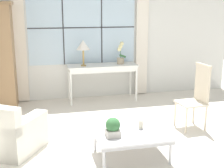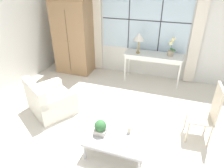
{
  "view_description": "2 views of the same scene",
  "coord_description": "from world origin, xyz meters",
  "px_view_note": "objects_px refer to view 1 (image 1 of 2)",
  "views": [
    {
      "loc": [
        -0.96,
        -4.0,
        2.08
      ],
      "look_at": [
        0.09,
        0.48,
        0.93
      ],
      "focal_mm": 50.0,
      "sensor_mm": 36.0,
      "label": 1
    },
    {
      "loc": [
        0.95,
        -2.51,
        2.74
      ],
      "look_at": [
        -0.09,
        0.54,
        0.93
      ],
      "focal_mm": 32.0,
      "sensor_mm": 36.0,
      "label": 2
    }
  ],
  "objects_px": {
    "potted_orchid": "(121,55)",
    "side_chair_wooden": "(197,94)",
    "potted_plant_small": "(113,127)",
    "coffee_table": "(131,136)",
    "console_table": "(102,68)",
    "table_lamp": "(83,46)",
    "armchair_upholstered": "(5,133)",
    "pillar_candle": "(141,125)"
  },
  "relations": [
    {
      "from": "side_chair_wooden",
      "to": "table_lamp",
      "type": "bearing_deg",
      "value": 131.41
    },
    {
      "from": "console_table",
      "to": "side_chair_wooden",
      "type": "height_order",
      "value": "side_chair_wooden"
    },
    {
      "from": "potted_orchid",
      "to": "console_table",
      "type": "bearing_deg",
      "value": -177.53
    },
    {
      "from": "potted_plant_small",
      "to": "pillar_candle",
      "type": "bearing_deg",
      "value": 20.07
    },
    {
      "from": "table_lamp",
      "to": "coffee_table",
      "type": "height_order",
      "value": "table_lamp"
    },
    {
      "from": "coffee_table",
      "to": "side_chair_wooden",
      "type": "bearing_deg",
      "value": 30.2
    },
    {
      "from": "potted_plant_small",
      "to": "pillar_candle",
      "type": "relative_size",
      "value": 1.89
    },
    {
      "from": "console_table",
      "to": "coffee_table",
      "type": "height_order",
      "value": "console_table"
    },
    {
      "from": "potted_orchid",
      "to": "potted_plant_small",
      "type": "xyz_separation_m",
      "value": [
        -0.85,
        -2.86,
        -0.51
      ]
    },
    {
      "from": "coffee_table",
      "to": "console_table",
      "type": "bearing_deg",
      "value": 86.85
    },
    {
      "from": "table_lamp",
      "to": "potted_orchid",
      "type": "xyz_separation_m",
      "value": [
        0.85,
        0.07,
        -0.25
      ]
    },
    {
      "from": "side_chair_wooden",
      "to": "coffee_table",
      "type": "bearing_deg",
      "value": -149.8
    },
    {
      "from": "potted_orchid",
      "to": "side_chair_wooden",
      "type": "xyz_separation_m",
      "value": [
        0.85,
        -1.99,
        -0.39
      ]
    },
    {
      "from": "console_table",
      "to": "potted_plant_small",
      "type": "distance_m",
      "value": 2.88
    },
    {
      "from": "table_lamp",
      "to": "coffee_table",
      "type": "distance_m",
      "value": 2.92
    },
    {
      "from": "pillar_candle",
      "to": "table_lamp",
      "type": "bearing_deg",
      "value": 99.7
    },
    {
      "from": "potted_plant_small",
      "to": "coffee_table",
      "type": "bearing_deg",
      "value": 8.22
    },
    {
      "from": "potted_orchid",
      "to": "armchair_upholstered",
      "type": "relative_size",
      "value": 0.41
    },
    {
      "from": "potted_orchid",
      "to": "pillar_candle",
      "type": "bearing_deg",
      "value": -98.44
    },
    {
      "from": "potted_orchid",
      "to": "armchair_upholstered",
      "type": "distance_m",
      "value": 3.27
    },
    {
      "from": "table_lamp",
      "to": "pillar_candle",
      "type": "xyz_separation_m",
      "value": [
        0.45,
        -2.62,
        -0.84
      ]
    },
    {
      "from": "console_table",
      "to": "pillar_candle",
      "type": "bearing_deg",
      "value": -89.45
    },
    {
      "from": "console_table",
      "to": "potted_orchid",
      "type": "bearing_deg",
      "value": 2.47
    },
    {
      "from": "armchair_upholstered",
      "to": "coffee_table",
      "type": "xyz_separation_m",
      "value": [
        1.74,
        -0.64,
        0.06
      ]
    },
    {
      "from": "console_table",
      "to": "armchair_upholstered",
      "type": "distance_m",
      "value": 2.91
    },
    {
      "from": "console_table",
      "to": "armchair_upholstered",
      "type": "relative_size",
      "value": 1.26
    },
    {
      "from": "pillar_candle",
      "to": "side_chair_wooden",
      "type": "bearing_deg",
      "value": 29.47
    },
    {
      "from": "armchair_upholstered",
      "to": "coffee_table",
      "type": "bearing_deg",
      "value": -20.3
    },
    {
      "from": "table_lamp",
      "to": "armchair_upholstered",
      "type": "xyz_separation_m",
      "value": [
        -1.47,
        -2.11,
        -1.0
      ]
    },
    {
      "from": "side_chair_wooden",
      "to": "potted_plant_small",
      "type": "height_order",
      "value": "side_chair_wooden"
    },
    {
      "from": "pillar_candle",
      "to": "potted_orchid",
      "type": "bearing_deg",
      "value": 81.56
    },
    {
      "from": "console_table",
      "to": "pillar_candle",
      "type": "relative_size",
      "value": 10.97
    },
    {
      "from": "potted_orchid",
      "to": "coffee_table",
      "type": "xyz_separation_m",
      "value": [
        -0.58,
        -2.82,
        -0.68
      ]
    },
    {
      "from": "potted_orchid",
      "to": "side_chair_wooden",
      "type": "relative_size",
      "value": 0.44
    },
    {
      "from": "coffee_table",
      "to": "potted_plant_small",
      "type": "xyz_separation_m",
      "value": [
        -0.27,
        -0.04,
        0.17
      ]
    },
    {
      "from": "console_table",
      "to": "pillar_candle",
      "type": "distance_m",
      "value": 2.7
    },
    {
      "from": "side_chair_wooden",
      "to": "potted_plant_small",
      "type": "relative_size",
      "value": 4.24
    },
    {
      "from": "side_chair_wooden",
      "to": "potted_plant_small",
      "type": "distance_m",
      "value": 1.91
    },
    {
      "from": "side_chair_wooden",
      "to": "potted_plant_small",
      "type": "xyz_separation_m",
      "value": [
        -1.7,
        -0.87,
        -0.12
      ]
    },
    {
      "from": "console_table",
      "to": "coffee_table",
      "type": "distance_m",
      "value": 2.84
    },
    {
      "from": "armchair_upholstered",
      "to": "pillar_candle",
      "type": "distance_m",
      "value": 2.0
    },
    {
      "from": "coffee_table",
      "to": "potted_plant_small",
      "type": "relative_size",
      "value": 3.81
    }
  ]
}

